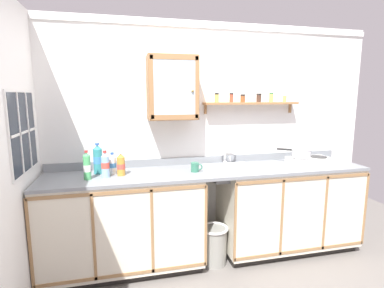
{
  "coord_description": "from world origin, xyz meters",
  "views": [
    {
      "loc": [
        -0.87,
        -2.39,
        1.71
      ],
      "look_at": [
        -0.17,
        0.53,
        1.22
      ],
      "focal_mm": 27.72,
      "sensor_mm": 36.0,
      "label": 1
    }
  ],
  "objects_px": {
    "sink": "(229,169)",
    "bottle_juice_amber_0": "(121,165)",
    "hot_plate_stove": "(311,161)",
    "bottle_detergent_teal_4": "(98,159)",
    "bottle_water_blue_1": "(105,165)",
    "wall_cabinet": "(172,88)",
    "saucepan": "(301,153)",
    "mug": "(195,167)",
    "bottle_opaque_white_2": "(113,164)",
    "bottle_soda_green_3": "(87,166)",
    "trash_bin": "(214,244)"
  },
  "relations": [
    {
      "from": "bottle_soda_green_3",
      "to": "bottle_detergent_teal_4",
      "type": "bearing_deg",
      "value": 67.36
    },
    {
      "from": "bottle_opaque_white_2",
      "to": "trash_bin",
      "type": "bearing_deg",
      "value": -9.53
    },
    {
      "from": "bottle_opaque_white_2",
      "to": "bottle_juice_amber_0",
      "type": "bearing_deg",
      "value": -39.15
    },
    {
      "from": "bottle_opaque_white_2",
      "to": "hot_plate_stove",
      "type": "bearing_deg",
      "value": -1.96
    },
    {
      "from": "saucepan",
      "to": "wall_cabinet",
      "type": "height_order",
      "value": "wall_cabinet"
    },
    {
      "from": "sink",
      "to": "bottle_opaque_white_2",
      "type": "bearing_deg",
      "value": 179.14
    },
    {
      "from": "hot_plate_stove",
      "to": "mug",
      "type": "distance_m",
      "value": 1.32
    },
    {
      "from": "bottle_detergent_teal_4",
      "to": "trash_bin",
      "type": "distance_m",
      "value": 1.45
    },
    {
      "from": "saucepan",
      "to": "bottle_detergent_teal_4",
      "type": "distance_m",
      "value": 2.13
    },
    {
      "from": "saucepan",
      "to": "bottle_opaque_white_2",
      "type": "distance_m",
      "value": 2.0
    },
    {
      "from": "bottle_water_blue_1",
      "to": "sink",
      "type": "bearing_deg",
      "value": 3.92
    },
    {
      "from": "bottle_water_blue_1",
      "to": "wall_cabinet",
      "type": "bearing_deg",
      "value": 16.73
    },
    {
      "from": "bottle_water_blue_1",
      "to": "bottle_opaque_white_2",
      "type": "relative_size",
      "value": 1.18
    },
    {
      "from": "saucepan",
      "to": "bottle_juice_amber_0",
      "type": "height_order",
      "value": "bottle_juice_amber_0"
    },
    {
      "from": "bottle_juice_amber_0",
      "to": "bottle_water_blue_1",
      "type": "relative_size",
      "value": 0.91
    },
    {
      "from": "bottle_detergent_teal_4",
      "to": "trash_bin",
      "type": "relative_size",
      "value": 0.76
    },
    {
      "from": "hot_plate_stove",
      "to": "mug",
      "type": "xyz_separation_m",
      "value": [
        -1.32,
        -0.03,
        0.01
      ]
    },
    {
      "from": "bottle_juice_amber_0",
      "to": "wall_cabinet",
      "type": "relative_size",
      "value": 0.36
    },
    {
      "from": "bottle_water_blue_1",
      "to": "mug",
      "type": "relative_size",
      "value": 2.26
    },
    {
      "from": "bottle_detergent_teal_4",
      "to": "mug",
      "type": "relative_size",
      "value": 2.7
    },
    {
      "from": "wall_cabinet",
      "to": "hot_plate_stove",
      "type": "bearing_deg",
      "value": -6.41
    },
    {
      "from": "sink",
      "to": "trash_bin",
      "type": "relative_size",
      "value": 1.23
    },
    {
      "from": "bottle_opaque_white_2",
      "to": "bottle_soda_green_3",
      "type": "height_order",
      "value": "bottle_soda_green_3"
    },
    {
      "from": "hot_plate_stove",
      "to": "bottle_water_blue_1",
      "type": "height_order",
      "value": "bottle_water_blue_1"
    },
    {
      "from": "sink",
      "to": "bottle_soda_green_3",
      "type": "xyz_separation_m",
      "value": [
        -1.39,
        -0.12,
        0.13
      ]
    },
    {
      "from": "bottle_detergent_teal_4",
      "to": "sink",
      "type": "bearing_deg",
      "value": -3.21
    },
    {
      "from": "bottle_water_blue_1",
      "to": "bottle_soda_green_3",
      "type": "xyz_separation_m",
      "value": [
        -0.16,
        -0.03,
        0.0
      ]
    },
    {
      "from": "trash_bin",
      "to": "hot_plate_stove",
      "type": "bearing_deg",
      "value": 4.61
    },
    {
      "from": "bottle_opaque_white_2",
      "to": "trash_bin",
      "type": "relative_size",
      "value": 0.54
    },
    {
      "from": "saucepan",
      "to": "bottle_opaque_white_2",
      "type": "bearing_deg",
      "value": 178.64
    },
    {
      "from": "sink",
      "to": "bottle_water_blue_1",
      "type": "height_order",
      "value": "sink"
    },
    {
      "from": "sink",
      "to": "wall_cabinet",
      "type": "bearing_deg",
      "value": 168.73
    },
    {
      "from": "bottle_opaque_white_2",
      "to": "trash_bin",
      "type": "distance_m",
      "value": 1.31
    },
    {
      "from": "bottle_juice_amber_0",
      "to": "bottle_soda_green_3",
      "type": "bearing_deg",
      "value": -166.1
    },
    {
      "from": "bottle_juice_amber_0",
      "to": "bottle_opaque_white_2",
      "type": "height_order",
      "value": "bottle_juice_amber_0"
    },
    {
      "from": "bottle_juice_amber_0",
      "to": "bottle_detergent_teal_4",
      "type": "relative_size",
      "value": 0.77
    },
    {
      "from": "hot_plate_stove",
      "to": "wall_cabinet",
      "type": "relative_size",
      "value": 0.73
    },
    {
      "from": "bottle_juice_amber_0",
      "to": "bottle_detergent_teal_4",
      "type": "distance_m",
      "value": 0.25
    },
    {
      "from": "trash_bin",
      "to": "wall_cabinet",
      "type": "bearing_deg",
      "value": 144.93
    },
    {
      "from": "bottle_water_blue_1",
      "to": "trash_bin",
      "type": "relative_size",
      "value": 0.63
    },
    {
      "from": "sink",
      "to": "wall_cabinet",
      "type": "relative_size",
      "value": 0.77
    },
    {
      "from": "bottle_soda_green_3",
      "to": "wall_cabinet",
      "type": "relative_size",
      "value": 0.42
    },
    {
      "from": "hot_plate_stove",
      "to": "bottle_detergent_teal_4",
      "type": "xyz_separation_m",
      "value": [
        -2.24,
        0.13,
        0.1
      ]
    },
    {
      "from": "bottle_water_blue_1",
      "to": "wall_cabinet",
      "type": "xyz_separation_m",
      "value": [
        0.66,
        0.2,
        0.7
      ]
    },
    {
      "from": "bottle_juice_amber_0",
      "to": "bottle_opaque_white_2",
      "type": "xyz_separation_m",
      "value": [
        -0.08,
        0.06,
        -0.01
      ]
    },
    {
      "from": "bottle_opaque_white_2",
      "to": "bottle_detergent_teal_4",
      "type": "xyz_separation_m",
      "value": [
        -0.14,
        0.06,
        0.04
      ]
    },
    {
      "from": "bottle_water_blue_1",
      "to": "bottle_juice_amber_0",
      "type": "bearing_deg",
      "value": 15.45
    },
    {
      "from": "bottle_water_blue_1",
      "to": "bottle_opaque_white_2",
      "type": "height_order",
      "value": "bottle_water_blue_1"
    },
    {
      "from": "bottle_juice_amber_0",
      "to": "trash_bin",
      "type": "bearing_deg",
      "value": -6.34
    },
    {
      "from": "sink",
      "to": "bottle_juice_amber_0",
      "type": "xyz_separation_m",
      "value": [
        -1.1,
        -0.05,
        0.11
      ]
    }
  ]
}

